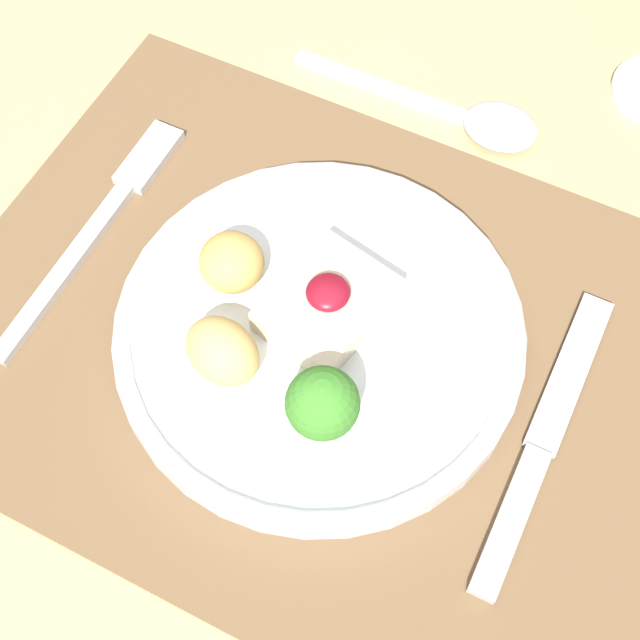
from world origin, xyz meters
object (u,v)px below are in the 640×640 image
object	(u,v)px
dinner_plate	(315,327)
fork	(104,218)
spoon	(476,119)
knife	(536,456)

from	to	relation	value
dinner_plate	fork	xyz separation A→B (m)	(-0.17, 0.02, -0.01)
dinner_plate	fork	world-z (taller)	dinner_plate
fork	spoon	distance (m)	0.28
dinner_plate	spoon	bearing A→B (deg)	83.14
dinner_plate	spoon	size ratio (longest dim) A/B	1.33
fork	knife	distance (m)	0.32
fork	knife	bearing A→B (deg)	-4.32
spoon	dinner_plate	bearing A→B (deg)	-98.74
dinner_plate	fork	distance (m)	0.17
dinner_plate	knife	size ratio (longest dim) A/B	1.23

